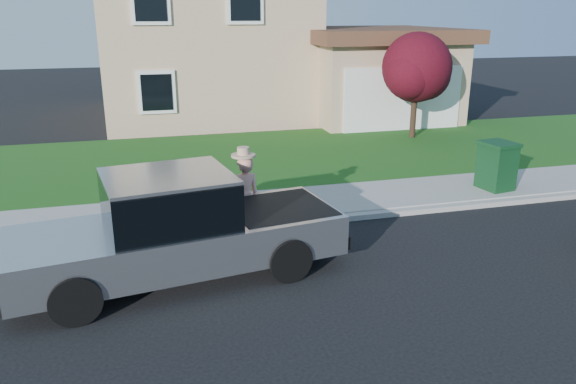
% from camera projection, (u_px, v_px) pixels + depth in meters
% --- Properties ---
extents(ground, '(80.00, 80.00, 0.00)m').
position_uv_depth(ground, '(335.00, 289.00, 9.16)').
color(ground, black).
rests_on(ground, ground).
extents(curb, '(40.00, 0.20, 0.12)m').
position_uv_depth(curb, '(333.00, 219.00, 12.05)').
color(curb, gray).
rests_on(curb, ground).
extents(sidewalk, '(40.00, 2.00, 0.15)m').
position_uv_depth(sidewalk, '(318.00, 202.00, 13.06)').
color(sidewalk, gray).
rests_on(sidewalk, ground).
extents(lawn, '(40.00, 7.00, 0.10)m').
position_uv_depth(lawn, '(273.00, 157.00, 17.20)').
color(lawn, '#214E16').
rests_on(lawn, ground).
extents(house, '(14.00, 11.30, 6.85)m').
position_uv_depth(house, '(235.00, 39.00, 23.55)').
color(house, tan).
rests_on(house, ground).
extents(pickup_truck, '(5.78, 2.70, 1.83)m').
position_uv_depth(pickup_truck, '(178.00, 230.00, 9.33)').
color(pickup_truck, black).
rests_on(pickup_truck, ground).
extents(woman, '(0.70, 0.53, 1.89)m').
position_uv_depth(woman, '(244.00, 198.00, 10.79)').
color(woman, '#E8967F').
rests_on(woman, ground).
extents(ornamental_tree, '(2.60, 2.34, 3.56)m').
position_uv_depth(ornamental_tree, '(417.00, 71.00, 18.96)').
color(ornamental_tree, black).
rests_on(ornamental_tree, lawn).
extents(trash_bin, '(0.83, 0.92, 1.16)m').
position_uv_depth(trash_bin, '(497.00, 165.00, 13.63)').
color(trash_bin, '#0E3417').
rests_on(trash_bin, sidewalk).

